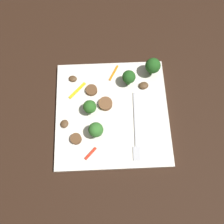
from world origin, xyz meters
TOP-DOWN VIEW (x-y plane):
  - ground_plane at (0.00, 0.00)m, footprint 1.40×1.40m
  - plate at (0.00, 0.00)m, footprint 0.29×0.29m
  - fork at (0.05, 0.06)m, footprint 0.18×0.02m
  - broccoli_floret_0 at (-0.08, 0.05)m, footprint 0.03×0.03m
  - broccoli_floret_1 at (0.06, -0.04)m, footprint 0.04×0.04m
  - broccoli_floret_2 at (-0.01, -0.06)m, footprint 0.03×0.03m
  - broccoli_floret_3 at (-0.11, 0.11)m, footprint 0.04×0.04m
  - sausage_slice_0 at (-0.02, -0.02)m, footprint 0.04×0.04m
  - sausage_slice_1 at (-0.06, -0.05)m, footprint 0.03×0.03m
  - sausage_slice_2 at (0.07, -0.09)m, footprint 0.04×0.04m
  - mushroom_0 at (0.03, -0.12)m, footprint 0.03×0.03m
  - mushroom_1 at (-0.07, 0.09)m, footprint 0.02×0.03m
  - mushroom_2 at (-0.10, -0.10)m, footprint 0.02×0.03m
  - pepper_strip_0 at (-0.11, 0.01)m, footprint 0.05×0.03m
  - pepper_strip_1 at (0.11, -0.06)m, footprint 0.03×0.03m
  - pepper_strip_2 at (-0.06, -0.09)m, footprint 0.05×0.05m

SIDE VIEW (x-z plane):
  - ground_plane at x=0.00m, z-range 0.00..0.00m
  - plate at x=0.00m, z-range 0.00..0.02m
  - fork at x=0.05m, z-range 0.02..0.02m
  - pepper_strip_0 at x=-0.11m, z-range 0.02..0.02m
  - pepper_strip_2 at x=-0.06m, z-range 0.02..0.02m
  - pepper_strip_1 at x=0.11m, z-range 0.02..0.02m
  - mushroom_2 at x=-0.10m, z-range 0.02..0.03m
  - mushroom_0 at x=0.03m, z-range 0.02..0.03m
  - sausage_slice_1 at x=-0.06m, z-range 0.02..0.03m
  - mushroom_1 at x=-0.07m, z-range 0.02..0.03m
  - sausage_slice_2 at x=0.07m, z-range 0.02..0.03m
  - sausage_slice_0 at x=-0.02m, z-range 0.02..0.03m
  - broccoli_floret_2 at x=-0.01m, z-range 0.02..0.07m
  - broccoli_floret_0 at x=-0.08m, z-range 0.02..0.08m
  - broccoli_floret_1 at x=0.06m, z-range 0.02..0.08m
  - broccoli_floret_3 at x=-0.11m, z-range 0.03..0.08m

